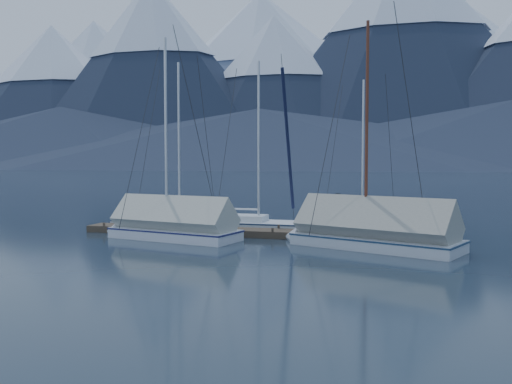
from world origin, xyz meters
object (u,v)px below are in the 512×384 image
sailboat_open_mid (268,227)px  sailboat_open_left (189,225)px  sailboat_open_right (371,232)px  sailboat_covered_far (164,228)px  person (339,212)px  sailboat_covered_near (362,235)px

sailboat_open_mid → sailboat_open_left: bearing=-179.1°
sailboat_open_right → sailboat_open_left: bearing=178.4°
sailboat_covered_far → sailboat_open_right: bearing=21.5°
sailboat_open_left → sailboat_covered_far: (0.35, -4.06, 0.34)m
person → sailboat_open_left: bearing=79.5°
sailboat_open_right → sailboat_covered_near: bearing=-92.9°
sailboat_open_right → sailboat_covered_near: (-0.21, -4.06, 0.38)m
person → sailboat_open_mid: bearing=65.3°
sailboat_covered_near → sailboat_covered_far: size_ratio=1.02×
sailboat_covered_far → person: (8.15, 2.07, 0.76)m
sailboat_open_right → person: 2.50m
sailboat_open_mid → person: size_ratio=5.34×
sailboat_open_right → sailboat_covered_near: sailboat_covered_near is taller
sailboat_covered_near → sailboat_open_right: bearing=87.1°
sailboat_open_mid → sailboat_open_right: size_ratio=1.16×
sailboat_open_mid → sailboat_covered_near: bearing=-40.2°
sailboat_open_mid → person: bearing=-27.4°
sailboat_covered_far → person: bearing=14.2°
sailboat_covered_near → sailboat_covered_far: bearing=178.3°
person → sailboat_covered_far: bearing=106.9°
sailboat_open_mid → sailboat_open_right: sailboat_open_mid is taller
sailboat_covered_far → sailboat_open_mid: bearing=44.7°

